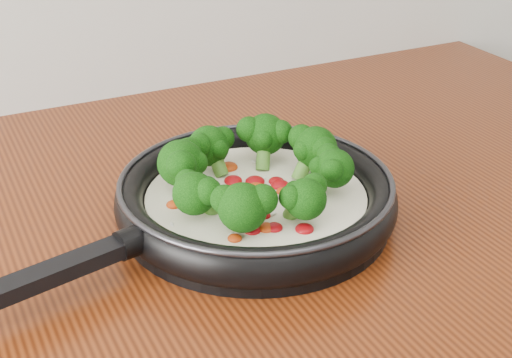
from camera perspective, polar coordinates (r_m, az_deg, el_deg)
name	(u,v)px	position (r m, az deg, el deg)	size (l,w,h in m)	color
skillet	(253,194)	(0.78, -0.23, -1.17)	(0.50, 0.37, 0.09)	black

